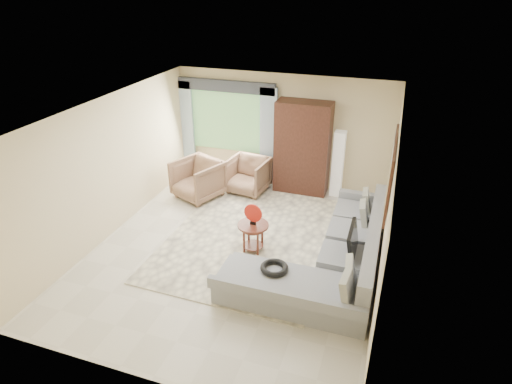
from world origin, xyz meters
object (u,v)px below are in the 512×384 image
(tv_screen, at_px, (353,241))
(armchair_right, at_px, (248,175))
(sectional_sofa, at_px, (334,260))
(armchair_left, at_px, (198,179))
(coffee_table, at_px, (253,237))
(armoire, at_px, (303,148))
(potted_plant, at_px, (203,164))
(floor_lamp, at_px, (338,164))

(tv_screen, distance_m, armchair_right, 3.63)
(sectional_sofa, distance_m, armchair_left, 3.82)
(sectional_sofa, bearing_deg, coffee_table, 171.02)
(armchair_left, bearing_deg, coffee_table, -18.21)
(armchair_left, xyz_separation_m, armoire, (2.11, 1.05, 0.62))
(armchair_left, xyz_separation_m, potted_plant, (-0.43, 1.16, -0.17))
(sectional_sofa, xyz_separation_m, coffee_table, (-1.49, 0.24, 0.01))
(sectional_sofa, height_order, floor_lamp, floor_lamp)
(coffee_table, bearing_deg, armchair_right, 111.89)
(sectional_sofa, height_order, armchair_right, sectional_sofa)
(potted_plant, distance_m, armoire, 2.66)
(potted_plant, bearing_deg, armoire, -2.47)
(armoire, bearing_deg, floor_lamp, 4.29)
(tv_screen, bearing_deg, armoire, 117.38)
(coffee_table, bearing_deg, sectional_sofa, -8.98)
(armoire, distance_m, floor_lamp, 0.86)
(tv_screen, xyz_separation_m, floor_lamp, (-0.70, 2.96, 0.03))
(armchair_left, relative_size, armchair_right, 1.08)
(coffee_table, distance_m, armoire, 2.78)
(sectional_sofa, relative_size, armchair_right, 3.92)
(potted_plant, height_order, floor_lamp, floor_lamp)
(sectional_sofa, distance_m, armoire, 3.24)
(sectional_sofa, bearing_deg, armchair_left, 151.06)
(potted_plant, distance_m, floor_lamp, 3.38)
(armchair_left, height_order, armchair_right, armchair_left)
(tv_screen, bearing_deg, sectional_sofa, -179.79)
(armchair_right, bearing_deg, floor_lamp, 21.33)
(sectional_sofa, distance_m, floor_lamp, 3.03)
(sectional_sofa, xyz_separation_m, armoire, (-1.23, 2.90, 0.77))
(sectional_sofa, relative_size, floor_lamp, 2.31)
(armchair_right, relative_size, floor_lamp, 0.59)
(armchair_left, height_order, floor_lamp, floor_lamp)
(tv_screen, relative_size, armoire, 0.35)
(tv_screen, xyz_separation_m, armchair_left, (-3.61, 1.85, -0.29))
(tv_screen, height_order, armchair_right, tv_screen)
(armchair_left, xyz_separation_m, armchair_right, (0.96, 0.61, -0.03))
(potted_plant, bearing_deg, coffee_table, -50.47)
(tv_screen, bearing_deg, floor_lamp, 103.32)
(floor_lamp, bearing_deg, armchair_right, -165.80)
(coffee_table, height_order, armchair_left, armchair_left)
(sectional_sofa, bearing_deg, potted_plant, 141.47)
(tv_screen, xyz_separation_m, potted_plant, (-4.04, 3.01, -0.46))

